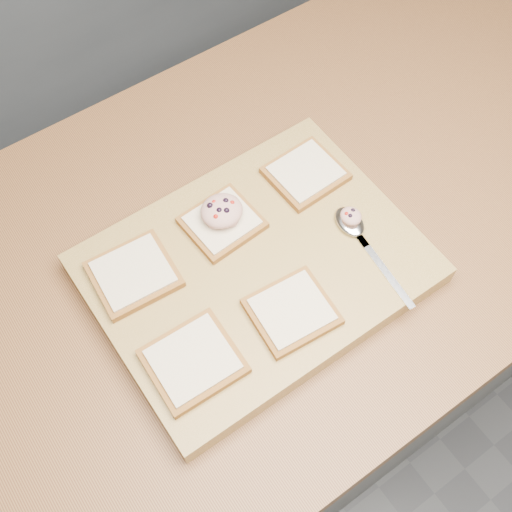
{
  "coord_description": "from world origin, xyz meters",
  "views": [
    {
      "loc": [
        -0.45,
        -0.46,
        1.79
      ],
      "look_at": [
        -0.17,
        -0.06,
        0.96
      ],
      "focal_mm": 45.0,
      "sensor_mm": 36.0,
      "label": 1
    }
  ],
  "objects_px": {
    "bread_far_center": "(222,222)",
    "tuna_salad_dollop": "(222,211)",
    "cutting_board": "(256,269)",
    "spoon": "(355,229)"
  },
  "relations": [
    {
      "from": "bread_far_center",
      "to": "tuna_salad_dollop",
      "type": "xyz_separation_m",
      "value": [
        0.0,
        0.0,
        0.02
      ]
    },
    {
      "from": "tuna_salad_dollop",
      "to": "cutting_board",
      "type": "bearing_deg",
      "value": -89.39
    },
    {
      "from": "cutting_board",
      "to": "tuna_salad_dollop",
      "type": "distance_m",
      "value": 0.1
    },
    {
      "from": "tuna_salad_dollop",
      "to": "spoon",
      "type": "distance_m",
      "value": 0.21
    },
    {
      "from": "cutting_board",
      "to": "tuna_salad_dollop",
      "type": "bearing_deg",
      "value": 90.61
    },
    {
      "from": "cutting_board",
      "to": "spoon",
      "type": "relative_size",
      "value": 2.43
    },
    {
      "from": "cutting_board",
      "to": "tuna_salad_dollop",
      "type": "xyz_separation_m",
      "value": [
        -0.0,
        0.09,
        0.05
      ]
    },
    {
      "from": "cutting_board",
      "to": "bread_far_center",
      "type": "bearing_deg",
      "value": 93.05
    },
    {
      "from": "bread_far_center",
      "to": "spoon",
      "type": "bearing_deg",
      "value": -37.94
    },
    {
      "from": "tuna_salad_dollop",
      "to": "spoon",
      "type": "bearing_deg",
      "value": -39.64
    }
  ]
}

